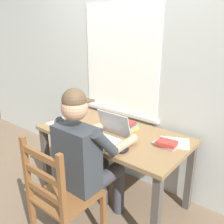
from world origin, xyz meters
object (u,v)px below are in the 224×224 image
coffee_mug_white (60,123)px  computer_mouse (124,150)px  desk (113,142)px  wooden_chair (61,197)px  laptop (108,134)px  seated_person (87,155)px  coffee_mug_dark (74,120)px  book_stack_side (166,144)px  book_stack_main (127,125)px

coffee_mug_white → computer_mouse: bearing=-0.1°
coffee_mug_white → desk: bearing=27.6°
wooden_chair → laptop: wooden_chair is taller
seated_person → coffee_mug_dark: bearing=146.6°
computer_mouse → book_stack_side: bearing=54.2°
computer_mouse → book_stack_side: size_ratio=0.48×
computer_mouse → coffee_mug_dark: coffee_mug_dark is taller
computer_mouse → coffee_mug_dark: (-0.73, 0.15, 0.03)m
coffee_mug_dark → wooden_chair: bearing=-50.2°
seated_person → book_stack_main: (-0.04, 0.58, 0.06)m
computer_mouse → coffee_mug_dark: 0.75m
book_stack_main → book_stack_side: 0.47m
desk → seated_person: (0.08, -0.43, 0.07)m
computer_mouse → book_stack_side: 0.36m
wooden_chair → book_stack_side: size_ratio=4.55×
seated_person → coffee_mug_white: bearing=160.5°
laptop → book_stack_main: 0.29m
desk → laptop: bearing=-69.0°
laptop → coffee_mug_white: bearing=-170.1°
wooden_chair → book_stack_side: 0.92m
desk → coffee_mug_dark: size_ratio=12.03×
computer_mouse → book_stack_side: book_stack_side is taller
coffee_mug_white → book_stack_side: (0.97, 0.29, -0.03)m
book_stack_main → laptop: bearing=-88.2°
seated_person → book_stack_side: (0.43, 0.48, 0.05)m
book_stack_side → book_stack_main: bearing=168.8°
wooden_chair → book_stack_main: wooden_chair is taller
computer_mouse → wooden_chair: bearing=-114.6°
wooden_chair → computer_mouse: bearing=65.4°
desk → book_stack_main: book_stack_main is taller
seated_person → coffee_mug_white: 0.58m
laptop → coffee_mug_dark: 0.49m
coffee_mug_white → book_stack_main: 0.64m
desk → seated_person: seated_person is taller
wooden_chair → laptop: bearing=92.7°
seated_person → book_stack_side: size_ratio=6.03×
desk → computer_mouse: size_ratio=13.95×
coffee_mug_white → book_stack_side: size_ratio=0.54×
desk → seated_person: bearing=-79.1°
coffee_mug_white → book_stack_main: size_ratio=0.57×
wooden_chair → coffee_mug_white: size_ratio=8.39×
coffee_mug_dark → book_stack_main: coffee_mug_dark is taller
desk → computer_mouse: bearing=-38.7°
laptop → book_stack_main: size_ratio=1.67×
wooden_chair → coffee_mug_dark: size_ratio=8.12×
seated_person → wooden_chair: (-0.00, -0.28, -0.22)m
seated_person → computer_mouse: (0.22, 0.19, 0.04)m
wooden_chair → coffee_mug_dark: (-0.52, 0.62, 0.29)m
seated_person → computer_mouse: bearing=41.5°
desk → computer_mouse: 0.40m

